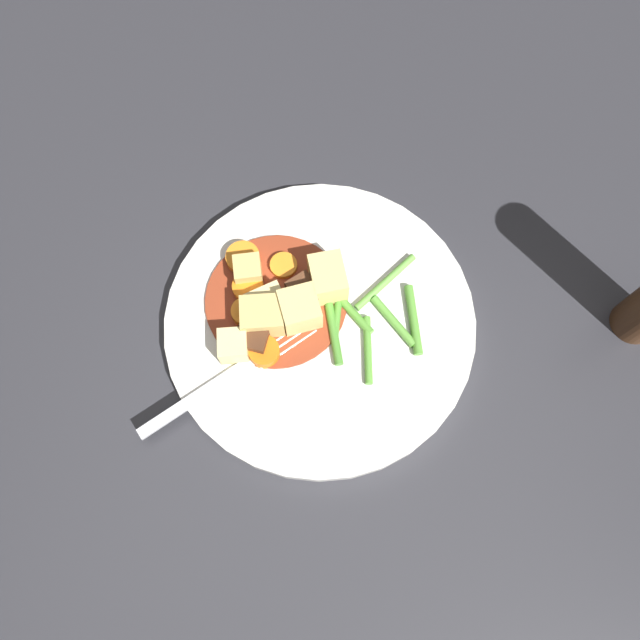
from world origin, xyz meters
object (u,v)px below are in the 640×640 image
(carrot_slice_0, at_px, (284,266))
(meat_chunk_0, at_px, (304,294))
(carrot_slice_2, at_px, (243,258))
(potato_chunk_4, at_px, (263,317))
(carrot_slice_3, at_px, (246,313))
(potato_chunk_1, at_px, (327,279))
(potato_chunk_3, at_px, (248,271))
(carrot_slice_1, at_px, (248,288))
(dinner_plate, at_px, (320,323))
(carrot_slice_4, at_px, (264,352))
(meat_chunk_1, at_px, (253,337))
(potato_chunk_2, at_px, (234,346))
(potato_chunk_0, at_px, (300,310))
(fork, at_px, (234,373))
(potato_chunk_5, at_px, (269,301))

(carrot_slice_0, height_order, meat_chunk_0, meat_chunk_0)
(carrot_slice_2, bearing_deg, potato_chunk_4, 120.71)
(carrot_slice_3, relative_size, potato_chunk_1, 0.66)
(potato_chunk_1, bearing_deg, potato_chunk_4, 43.89)
(potato_chunk_1, relative_size, potato_chunk_3, 1.57)
(carrot_slice_1, xyz_separation_m, potato_chunk_4, (-0.02, 0.03, 0.01))
(carrot_slice_0, xyz_separation_m, meat_chunk_0, (-0.03, 0.03, 0.01))
(dinner_plate, xyz_separation_m, carrot_slice_3, (0.07, 0.01, 0.01))
(carrot_slice_4, distance_m, potato_chunk_1, 0.09)
(potato_chunk_4, bearing_deg, potato_chunk_1, -136.11)
(potato_chunk_4, xyz_separation_m, meat_chunk_1, (0.00, 0.02, -0.00))
(carrot_slice_0, distance_m, carrot_slice_1, 0.04)
(carrot_slice_1, relative_size, potato_chunk_1, 0.74)
(meat_chunk_0, bearing_deg, carrot_slice_1, 3.66)
(meat_chunk_1, bearing_deg, carrot_slice_0, -97.45)
(carrot_slice_4, distance_m, potato_chunk_4, 0.03)
(carrot_slice_1, height_order, potato_chunk_2, potato_chunk_2)
(potato_chunk_1, bearing_deg, meat_chunk_0, 42.69)
(dinner_plate, xyz_separation_m, potato_chunk_4, (0.05, 0.01, 0.02))
(potato_chunk_0, height_order, potato_chunk_1, same)
(carrot_slice_2, relative_size, fork, 0.22)
(dinner_plate, bearing_deg, potato_chunk_5, -5.15)
(carrot_slice_4, distance_m, meat_chunk_1, 0.02)
(potato_chunk_5, bearing_deg, carrot_slice_1, -25.09)
(carrot_slice_1, distance_m, potato_chunk_2, 0.06)
(carrot_slice_1, relative_size, fork, 0.20)
(potato_chunk_4, bearing_deg, meat_chunk_0, -135.44)
(potato_chunk_2, distance_m, potato_chunk_5, 0.05)
(potato_chunk_3, bearing_deg, meat_chunk_0, 168.70)
(dinner_plate, bearing_deg, potato_chunk_4, 14.49)
(carrot_slice_1, height_order, meat_chunk_0, meat_chunk_0)
(carrot_slice_1, height_order, potato_chunk_4, potato_chunk_4)
(potato_chunk_3, distance_m, meat_chunk_0, 0.06)
(carrot_slice_0, relative_size, potato_chunk_1, 0.65)
(carrot_slice_3, height_order, potato_chunk_1, potato_chunk_1)
(carrot_slice_4, relative_size, meat_chunk_1, 0.99)
(meat_chunk_1, distance_m, fork, 0.04)
(potato_chunk_5, bearing_deg, potato_chunk_0, 171.17)
(potato_chunk_1, relative_size, potato_chunk_2, 1.49)
(carrot_slice_0, bearing_deg, potato_chunk_5, 83.47)
(potato_chunk_3, bearing_deg, potato_chunk_2, 93.97)
(dinner_plate, bearing_deg, carrot_slice_0, -45.04)
(meat_chunk_1, relative_size, fork, 0.20)
(carrot_slice_1, xyz_separation_m, potato_chunk_5, (-0.02, 0.01, 0.00))
(potato_chunk_2, xyz_separation_m, meat_chunk_0, (-0.05, -0.06, -0.00))
(dinner_plate, xyz_separation_m, potato_chunk_1, (0.00, -0.03, 0.02))
(potato_chunk_4, height_order, meat_chunk_0, potato_chunk_4)
(dinner_plate, height_order, potato_chunk_1, potato_chunk_1)
(carrot_slice_4, xyz_separation_m, potato_chunk_2, (0.03, 0.00, 0.01))
(carrot_slice_3, height_order, potato_chunk_3, potato_chunk_3)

